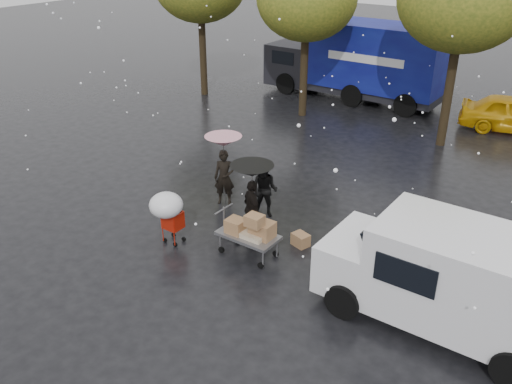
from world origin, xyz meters
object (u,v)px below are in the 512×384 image
Objects in this scene: shopping_cart at (167,208)px; white_van at (452,278)px; person_black at (252,209)px; person_pink at (224,178)px; blue_truck at (359,61)px; vendor_cart at (251,230)px.

white_van reaches higher than shopping_cart.
person_black is 2.17m from shopping_cart.
white_van is at bearing -40.97° from person_pink.
blue_truck reaches higher than shopping_cart.
person_pink is at bearing 141.10° from vendor_cart.
blue_truck reaches higher than person_black.
person_black is 0.98m from vendor_cart.
person_black is 13.34m from blue_truck.
person_pink is at bearing 2.54° from person_black.
person_black reaches higher than shopping_cart.
person_pink is 1.13× the size of shopping_cart.
blue_truck reaches higher than vendor_cart.
person_black is at bearing 124.01° from vendor_cart.
white_van reaches higher than person_pink.
white_van is (4.72, 0.22, 0.43)m from vendor_cart.
vendor_cart is 0.18× the size of blue_truck.
person_pink reaches higher than person_black.
white_van is (6.72, 1.00, 0.10)m from shopping_cart.
vendor_cart is 14.27m from blue_truck.
shopping_cart reaches higher than vendor_cart.
white_van is 0.59× the size of blue_truck.
person_pink is at bearing -82.36° from blue_truck.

